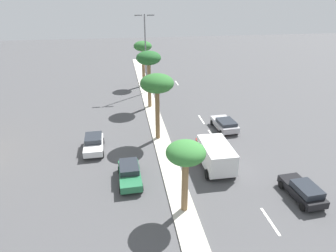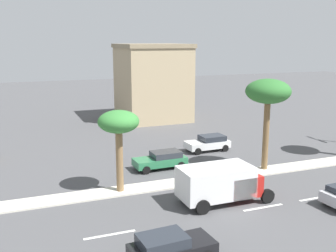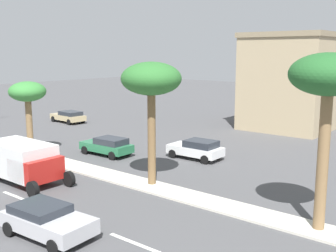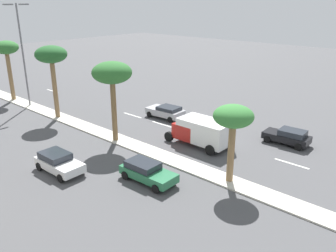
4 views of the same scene
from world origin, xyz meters
name	(u,v)px [view 1 (image 1 of 4)]	position (x,y,z in m)	size (l,w,h in m)	color
ground_plane	(162,141)	(0.00, 27.19, 0.00)	(160.00, 160.00, 0.00)	#4C4C4F
median_curb	(153,114)	(0.00, 34.96, 0.06)	(1.80, 69.91, 0.12)	beige
lane_stripe_front	(270,221)	(5.82, 13.84, 0.01)	(0.20, 2.80, 0.01)	silver
lane_stripe_outboard	(224,154)	(5.82, 23.52, 0.01)	(0.20, 2.80, 0.01)	silver
lane_stripe_mid	(212,135)	(5.82, 27.72, 0.01)	(0.20, 2.80, 0.01)	silver
lane_stripe_near	(201,119)	(5.82, 32.27, 0.01)	(0.20, 2.80, 0.01)	silver
lane_stripe_rear	(177,83)	(5.82, 48.93, 0.01)	(0.20, 2.80, 0.01)	silver
palm_tree_outboard	(186,155)	(0.06, 15.96, 4.70)	(2.73, 2.73, 5.54)	olive
palm_tree_mid	(157,85)	(-0.34, 27.87, 6.14)	(3.47, 3.47, 7.15)	brown
palm_tree_far	(149,60)	(-0.17, 37.78, 6.63)	(3.29, 3.29, 7.67)	olive
palm_tree_center	(143,48)	(-0.07, 48.34, 6.35)	(2.98, 2.98, 7.39)	olive
street_lamp_mid	(145,49)	(0.02, 44.34, 6.86)	(2.90, 0.24, 11.74)	slate
sedan_white_rear	(94,143)	(-7.10, 26.36, 0.76)	(2.06, 4.11, 1.44)	silver
sedan_silver_leading	(225,124)	(7.68, 28.91, 0.74)	(2.35, 4.27, 1.34)	#B2B2B7
sedan_black_center	(303,190)	(9.44, 15.83, 0.75)	(2.09, 4.10, 1.40)	black
sedan_green_outboard	(130,173)	(-3.74, 20.39, 0.74)	(2.01, 4.27, 1.39)	#287047
box_truck	(215,153)	(4.08, 21.52, 1.32)	(2.70, 5.85, 2.40)	#B21E19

